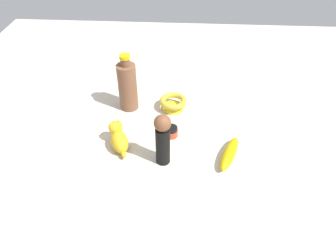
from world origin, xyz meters
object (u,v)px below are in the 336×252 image
(nail_polish_jar, at_px, (171,132))
(person_figure_adult, at_px, (163,139))
(cat_figurine, at_px, (119,138))
(banana, at_px, (229,153))
(bottle_tall, at_px, (128,86))
(bowl, at_px, (173,102))

(nail_polish_jar, bearing_deg, person_figure_adult, 80.72)
(cat_figurine, bearing_deg, nail_polish_jar, -159.68)
(person_figure_adult, height_order, banana, person_figure_adult)
(person_figure_adult, xyz_separation_m, banana, (-0.21, -0.03, -0.08))
(person_figure_adult, bearing_deg, bottle_tall, -61.30)
(bottle_tall, bearing_deg, cat_figurine, 90.17)
(bowl, relative_size, person_figure_adult, 0.56)
(nail_polish_jar, relative_size, banana, 0.29)
(nail_polish_jar, distance_m, person_figure_adult, 0.15)
(nail_polish_jar, xyz_separation_m, bottle_tall, (0.17, -0.16, 0.08))
(banana, bearing_deg, bottle_tall, 76.69)
(bowl, relative_size, banana, 0.65)
(banana, distance_m, bottle_tall, 0.45)
(person_figure_adult, distance_m, bottle_tall, 0.32)
(bottle_tall, bearing_deg, person_figure_adult, 118.70)
(person_figure_adult, bearing_deg, bowl, -93.81)
(bowl, bearing_deg, person_figure_adult, 86.19)
(bowl, height_order, bottle_tall, bottle_tall)
(cat_figurine, xyz_separation_m, nail_polish_jar, (-0.17, -0.06, -0.02))
(nail_polish_jar, relative_size, bottle_tall, 0.21)
(cat_figurine, height_order, bottle_tall, bottle_tall)
(bowl, bearing_deg, bottle_tall, 0.24)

